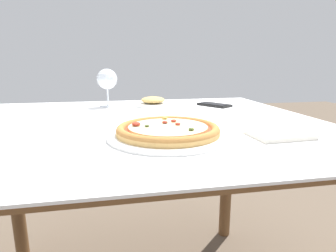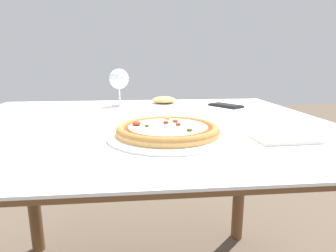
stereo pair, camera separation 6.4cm
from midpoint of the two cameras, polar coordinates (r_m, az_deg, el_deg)
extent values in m
cube|color=brown|center=(0.93, -9.36, -0.60)|extent=(1.16, 0.94, 0.04)
cube|color=white|center=(0.93, -9.41, 0.66)|extent=(1.26, 1.04, 0.01)
cylinder|color=brown|center=(1.52, -29.75, -11.49)|extent=(0.06, 0.06, 0.71)
cylinder|color=brown|center=(1.54, 10.68, -9.69)|extent=(0.06, 0.06, 0.71)
cylinder|color=white|center=(0.73, -2.52, -1.94)|extent=(0.31, 0.31, 0.01)
cylinder|color=tan|center=(0.72, -2.53, -1.10)|extent=(0.27, 0.27, 0.01)
torus|color=#B27538|center=(0.72, -2.53, -0.64)|extent=(0.27, 0.27, 0.02)
cylinder|color=#BC381E|center=(0.72, -2.54, -0.53)|extent=(0.22, 0.22, 0.00)
cylinder|color=beige|center=(0.72, -2.54, -0.22)|extent=(0.20, 0.20, 0.00)
ellipsoid|color=#A83323|center=(0.73, -0.50, 0.42)|extent=(0.01, 0.01, 0.01)
ellipsoid|color=#A83323|center=(0.75, -3.08, 0.77)|extent=(0.02, 0.02, 0.01)
ellipsoid|color=#425123|center=(0.72, -6.86, 0.01)|extent=(0.01, 0.01, 0.01)
ellipsoid|color=#BC9342|center=(0.81, -2.95, 1.65)|extent=(0.02, 0.02, 0.01)
ellipsoid|color=#425123|center=(0.67, 2.05, -0.68)|extent=(0.01, 0.01, 0.01)
ellipsoid|color=#A83323|center=(0.73, -8.68, 0.39)|extent=(0.02, 0.02, 0.01)
ellipsoid|color=#A83323|center=(0.77, -1.23, 1.06)|extent=(0.02, 0.02, 0.01)
cylinder|color=silver|center=(1.27, -13.46, 3.97)|extent=(0.07, 0.07, 0.00)
cylinder|color=silver|center=(1.26, -13.56, 5.80)|extent=(0.01, 0.01, 0.08)
sphere|color=silver|center=(1.26, -13.75, 9.25)|extent=(0.09, 0.09, 0.09)
cube|color=black|center=(1.26, 7.95, 4.26)|extent=(0.14, 0.16, 0.01)
cube|color=black|center=(1.26, 7.96, 4.51)|extent=(0.12, 0.14, 0.00)
cylinder|color=white|center=(1.27, -4.53, 4.41)|extent=(0.18, 0.18, 0.01)
ellipsoid|color=tan|center=(1.26, -4.55, 5.29)|extent=(0.10, 0.10, 0.03)
cube|color=silver|center=(0.78, 19.52, -1.65)|extent=(0.16, 0.12, 0.01)
camera|label=1|loc=(0.03, -92.54, -0.58)|focal=30.00mm
camera|label=2|loc=(0.03, 87.46, 0.58)|focal=30.00mm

